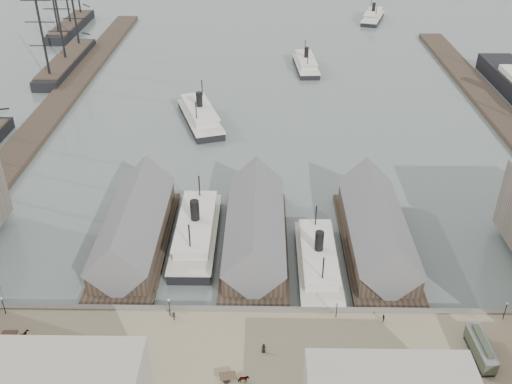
{
  "coord_description": "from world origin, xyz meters",
  "views": [
    {
      "loc": [
        1.73,
        -83.58,
        74.55
      ],
      "look_at": [
        0.0,
        30.0,
        6.0
      ],
      "focal_mm": 40.0,
      "sensor_mm": 36.0,
      "label": 1
    }
  ],
  "objects_px": {
    "ferry_docked_west": "(196,231)",
    "horse_cart_center": "(238,378)",
    "horse_cart_left": "(21,335)",
    "tram": "(481,349)",
    "horse_cart_right": "(358,367)"
  },
  "relations": [
    {
      "from": "ferry_docked_west",
      "to": "horse_cart_center",
      "type": "height_order",
      "value": "ferry_docked_west"
    },
    {
      "from": "ferry_docked_west",
      "to": "horse_cart_left",
      "type": "xyz_separation_m",
      "value": [
        -26.9,
        -31.97,
        0.3
      ]
    },
    {
      "from": "tram",
      "to": "horse_cart_left",
      "type": "bearing_deg",
      "value": 175.19
    },
    {
      "from": "tram",
      "to": "horse_cart_center",
      "type": "distance_m",
      "value": 40.33
    },
    {
      "from": "ferry_docked_west",
      "to": "tram",
      "type": "xyz_separation_m",
      "value": [
        50.81,
        -34.92,
        1.17
      ]
    },
    {
      "from": "horse_cart_center",
      "to": "horse_cart_left",
      "type": "bearing_deg",
      "value": 66.23
    },
    {
      "from": "tram",
      "to": "horse_cart_right",
      "type": "distance_m",
      "value": 20.84
    },
    {
      "from": "ferry_docked_west",
      "to": "horse_cart_center",
      "type": "xyz_separation_m",
      "value": [
        10.92,
        -40.73,
        0.22
      ]
    },
    {
      "from": "horse_cart_left",
      "to": "horse_cart_center",
      "type": "xyz_separation_m",
      "value": [
        37.82,
        -8.76,
        -0.08
      ]
    },
    {
      "from": "horse_cart_center",
      "to": "tram",
      "type": "bearing_deg",
      "value": -92.44
    },
    {
      "from": "horse_cart_center",
      "to": "horse_cart_right",
      "type": "height_order",
      "value": "horse_cart_right"
    },
    {
      "from": "ferry_docked_west",
      "to": "horse_cart_right",
      "type": "bearing_deg",
      "value": -51.64
    },
    {
      "from": "ferry_docked_west",
      "to": "tram",
      "type": "height_order",
      "value": "ferry_docked_west"
    },
    {
      "from": "horse_cart_center",
      "to": "horse_cart_right",
      "type": "xyz_separation_m",
      "value": [
        19.34,
        2.5,
        0.08
      ]
    },
    {
      "from": "ferry_docked_west",
      "to": "horse_cart_left",
      "type": "distance_m",
      "value": 41.78
    }
  ]
}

